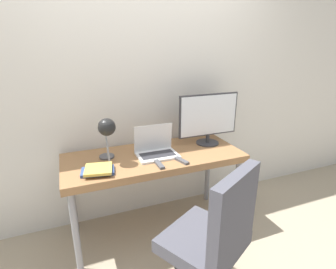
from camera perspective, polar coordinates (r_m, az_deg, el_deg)
name	(u,v)px	position (r m, az deg, el deg)	size (l,w,h in m)	color
ground_plane	(168,251)	(2.45, -0.08, -24.03)	(12.00, 12.00, 0.00)	tan
wall_back	(140,87)	(2.50, -6.21, 10.27)	(8.00, 0.05, 2.60)	silver
desk	(154,162)	(2.31, -3.05, -6.00)	(1.53, 0.65, 0.77)	#996B42
laptop	(156,149)	(2.26, -2.61, -3.23)	(0.34, 0.24, 0.25)	silver
monitor	(208,118)	(2.49, 8.81, 3.67)	(0.60, 0.22, 0.48)	#333338
desk_lamp	(107,130)	(2.07, -13.19, 0.89)	(0.14, 0.27, 0.38)	#4C4C51
office_chair	(215,234)	(1.72, 10.14, -20.58)	(0.64, 0.62, 1.03)	black
book_stack	(98,170)	(2.03, -14.97, -7.51)	(0.26, 0.23, 0.04)	#334C8C
tv_remote	(159,164)	(2.08, -1.94, -6.52)	(0.04, 0.16, 0.02)	#4C4C51
media_remote	(182,161)	(2.15, 2.97, -5.70)	(0.08, 0.15, 0.02)	#4C4C51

